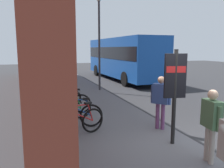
# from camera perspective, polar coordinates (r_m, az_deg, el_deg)

# --- Properties ---
(ground) EXTENTS (60.00, 60.00, 0.00)m
(ground) POSITION_cam_1_polar(r_m,az_deg,el_deg) (11.89, 6.14, -3.58)
(ground) COLOR #2D2D30
(sidewalk_pavement) EXTENTS (24.00, 3.50, 0.12)m
(sidewalk_pavement) POSITION_cam_1_polar(r_m,az_deg,el_deg) (12.94, -8.81, -2.35)
(sidewalk_pavement) COLOR slate
(sidewalk_pavement) RESTS_ON ground
(station_facade) EXTENTS (22.00, 0.65, 7.69)m
(station_facade) POSITION_cam_1_polar(r_m,az_deg,el_deg) (13.57, -18.79, 13.84)
(station_facade) COLOR brown
(station_facade) RESTS_ON ground
(bicycle_by_door) EXTENTS (0.72, 1.69, 0.97)m
(bicycle_by_door) POSITION_cam_1_polar(r_m,az_deg,el_deg) (6.48, -8.68, -9.56)
(bicycle_by_door) COLOR black
(bicycle_by_door) RESTS_ON sidewalk_pavement
(bicycle_mid_rack) EXTENTS (0.50, 1.75, 0.97)m
(bicycle_mid_rack) POSITION_cam_1_polar(r_m,az_deg,el_deg) (7.20, -9.33, -7.69)
(bicycle_mid_rack) COLOR black
(bicycle_mid_rack) RESTS_ON sidewalk_pavement
(bicycle_nearest_sign) EXTENTS (0.48, 1.77, 0.97)m
(bicycle_nearest_sign) POSITION_cam_1_polar(r_m,az_deg,el_deg) (7.99, -11.34, -6.09)
(bicycle_nearest_sign) COLOR black
(bicycle_nearest_sign) RESTS_ON sidewalk_pavement
(bicycle_end_of_row) EXTENTS (0.62, 1.72, 0.97)m
(bicycle_end_of_row) POSITION_cam_1_polar(r_m,az_deg,el_deg) (8.84, -10.94, -4.63)
(bicycle_end_of_row) COLOR black
(bicycle_end_of_row) RESTS_ON sidewalk_pavement
(bicycle_leaning_wall) EXTENTS (0.51, 1.75, 0.97)m
(bicycle_leaning_wall) POSITION_cam_1_polar(r_m,az_deg,el_deg) (9.57, -12.57, -3.67)
(bicycle_leaning_wall) COLOR black
(bicycle_leaning_wall) RESTS_ON sidewalk_pavement
(transit_info_sign) EXTENTS (0.19, 0.56, 2.40)m
(transit_info_sign) POSITION_cam_1_polar(r_m,az_deg,el_deg) (5.88, 15.37, 0.48)
(transit_info_sign) COLOR black
(transit_info_sign) RESTS_ON sidewalk_pavement
(city_bus) EXTENTS (10.57, 2.87, 3.35)m
(city_bus) POSITION_cam_1_polar(r_m,az_deg,el_deg) (19.00, 2.53, 6.91)
(city_bus) COLOR #1951B2
(city_bus) RESTS_ON ground
(pedestrian_crossing_street) EXTENTS (0.50, 0.48, 1.61)m
(pedestrian_crossing_street) POSITION_cam_1_polar(r_m,az_deg,el_deg) (7.00, 12.02, -3.22)
(pedestrian_crossing_street) COLOR #723F72
(pedestrian_crossing_street) RESTS_ON sidewalk_pavement
(pedestrian_by_facade) EXTENTS (0.60, 0.29, 1.58)m
(pedestrian_by_facade) POSITION_cam_1_polar(r_m,az_deg,el_deg) (5.28, 23.44, -7.89)
(pedestrian_by_facade) COLOR #B2A599
(pedestrian_by_facade) RESTS_ON sidewalk_pavement
(street_lamp) EXTENTS (0.28, 0.28, 5.31)m
(street_lamp) POSITION_cam_1_polar(r_m,az_deg,el_deg) (13.41, -3.19, 11.86)
(street_lamp) COLOR #333338
(street_lamp) RESTS_ON sidewalk_pavement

